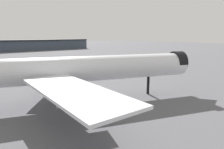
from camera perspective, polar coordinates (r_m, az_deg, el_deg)
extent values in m
plane|color=#56565B|center=(54.40, -10.86, -7.38)|extent=(900.00, 900.00, 0.00)
cylinder|color=silver|center=(51.87, -8.64, 1.57)|extent=(58.29, 31.35, 6.60)
cone|color=silver|center=(64.65, 19.04, 2.97)|extent=(9.29, 8.90, 6.47)
cylinder|color=black|center=(63.79, 18.14, 3.37)|extent=(5.47, 7.30, 6.67)
cube|color=silver|center=(68.18, -15.16, 2.89)|extent=(25.77, 26.85, 0.53)
cylinder|color=#B7BAC1|center=(65.38, -13.57, 0.69)|extent=(9.28, 6.85, 3.63)
cube|color=silver|center=(34.88, -11.10, -4.61)|extent=(12.83, 28.41, 0.53)
cylinder|color=#B7BAC1|center=(38.83, -9.52, -6.27)|extent=(9.28, 6.85, 3.63)
cylinder|color=black|center=(59.71, 10.32, -3.05)|extent=(0.79, 0.79, 5.28)
cylinder|color=black|center=(56.05, -12.19, -4.05)|extent=(0.79, 0.79, 5.28)
cylinder|color=black|center=(49.44, -11.20, -6.07)|extent=(0.79, 0.79, 5.28)
cube|color=black|center=(91.55, 4.37, 0.75)|extent=(5.93, 3.79, 0.35)
cube|color=#E5B70C|center=(90.55, 3.49, 1.28)|extent=(2.77, 2.84, 1.60)
cube|color=#1E2D38|center=(90.01, 2.94, 1.43)|extent=(0.63, 1.87, 0.80)
cube|color=#E5B70C|center=(91.84, 4.91, 1.59)|extent=(3.82, 3.15, 2.20)
cylinder|color=black|center=(89.64, 3.70, 0.43)|extent=(0.94, 0.53, 0.90)
cylinder|color=black|center=(91.60, 2.97, 0.67)|extent=(0.94, 0.53, 0.90)
cylinder|color=black|center=(91.63, 5.77, 0.63)|extent=(0.94, 0.53, 0.90)
cylinder|color=black|center=(93.54, 5.02, 0.86)|extent=(0.94, 0.53, 0.90)
cone|color=#F2600C|center=(91.37, 0.28, 0.61)|extent=(0.61, 0.61, 0.77)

